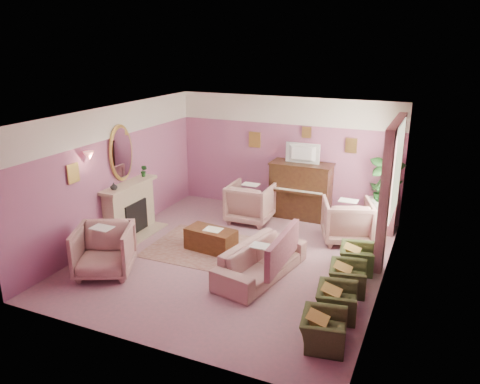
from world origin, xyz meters
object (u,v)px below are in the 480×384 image
at_px(olive_chair_b, 337,297).
at_px(side_table, 376,214).
at_px(television, 302,152).
at_px(floral_armchair_left, 250,201).
at_px(sofa, 261,255).
at_px(olive_chair_c, 348,274).
at_px(olive_chair_d, 357,254).
at_px(coffee_table, 211,240).
at_px(floral_armchair_right, 347,218).
at_px(olive_chair_a, 324,325).
at_px(piano, 301,191).
at_px(floral_armchair_front, 104,248).

distance_m(olive_chair_b, side_table, 3.79).
height_order(television, floral_armchair_left, television).
bearing_deg(sofa, olive_chair_c, 4.58).
bearing_deg(olive_chair_d, coffee_table, -173.09).
bearing_deg(side_table, coffee_table, -139.00).
distance_m(television, olive_chair_c, 3.67).
distance_m(sofa, side_table, 3.46).
relative_size(floral_armchair_right, olive_chair_a, 1.43).
distance_m(television, olive_chair_a, 5.09).
xyz_separation_m(coffee_table, olive_chair_b, (2.84, -1.30, 0.08)).
relative_size(floral_armchair_left, olive_chair_b, 1.43).
distance_m(piano, television, 0.95).
xyz_separation_m(floral_armchair_front, side_table, (4.16, 4.15, -0.15)).
xyz_separation_m(floral_armchair_left, side_table, (2.76, 0.69, -0.15)).
bearing_deg(olive_chair_d, sofa, -148.28).
relative_size(coffee_table, olive_chair_a, 1.42).
height_order(olive_chair_a, olive_chair_c, same).
bearing_deg(piano, floral_armchair_front, -119.67).
xyz_separation_m(television, coffee_table, (-1.09, -2.48, -1.38)).
relative_size(coffee_table, olive_chair_b, 1.42).
relative_size(floral_armchair_right, olive_chair_c, 1.43).
height_order(floral_armchair_right, side_table, floral_armchair_right).
bearing_deg(floral_armchair_left, olive_chair_c, -39.84).
bearing_deg(side_table, olive_chair_a, -90.36).
height_order(coffee_table, floral_armchair_left, floral_armchair_left).
relative_size(olive_chair_a, olive_chair_d, 1.00).
bearing_deg(olive_chair_b, side_table, 89.56).
height_order(sofa, side_table, sofa).
bearing_deg(floral_armchair_front, floral_armchair_left, 67.88).
bearing_deg(floral_armchair_left, sofa, -63.35).
distance_m(floral_armchair_front, side_table, 5.88).
distance_m(olive_chair_c, olive_chair_d, 0.82).
bearing_deg(floral_armchair_front, olive_chair_a, -6.29).
bearing_deg(sofa, coffee_table, 155.53).
distance_m(coffee_table, olive_chair_b, 3.12).
relative_size(floral_armchair_front, olive_chair_a, 1.43).
xyz_separation_m(sofa, olive_chair_c, (1.52, 0.12, -0.11)).
xyz_separation_m(television, floral_armchair_front, (-2.39, -4.14, -1.10)).
height_order(piano, floral_armchair_front, piano).
relative_size(television, olive_chair_a, 1.14).
bearing_deg(side_table, floral_armchair_left, -165.91).
xyz_separation_m(piano, side_table, (1.78, -0.04, -0.30)).
relative_size(olive_chair_b, olive_chair_d, 1.00).
distance_m(coffee_table, floral_armchair_right, 2.87).
distance_m(sofa, floral_armchair_front, 2.82).
relative_size(piano, sofa, 0.69).
bearing_deg(side_table, floral_armchair_front, -135.08).
distance_m(sofa, olive_chair_c, 1.53).
bearing_deg(piano, sofa, -85.94).
xyz_separation_m(sofa, floral_armchair_left, (-1.20, 2.40, 0.09)).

